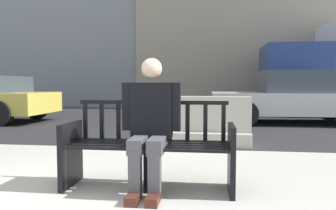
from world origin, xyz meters
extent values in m
plane|color=#B7B2A8|center=(0.00, 0.00, 0.00)|extent=(200.00, 200.00, 0.00)
cube|color=#28282B|center=(0.00, 8.70, 0.00)|extent=(120.00, 12.00, 0.01)
cube|color=black|center=(-0.04, 0.66, 0.33)|extent=(0.05, 0.51, 0.66)
cube|color=black|center=(1.60, 0.66, 0.33)|extent=(0.05, 0.51, 0.66)
cube|color=black|center=(0.78, 0.66, 0.22)|extent=(0.04, 0.32, 0.45)
cube|color=black|center=(0.78, 0.43, 0.45)|extent=(1.60, 0.08, 0.02)
cube|color=black|center=(0.78, 0.54, 0.45)|extent=(1.60, 0.08, 0.02)
cube|color=black|center=(0.78, 0.66, 0.45)|extent=(1.60, 0.08, 0.02)
cube|color=black|center=(0.78, 0.77, 0.45)|extent=(1.60, 0.08, 0.02)
cube|color=black|center=(0.78, 0.89, 0.45)|extent=(1.60, 0.08, 0.02)
cube|color=black|center=(0.78, 0.90, 0.86)|extent=(1.60, 0.04, 0.04)
cube|color=black|center=(0.03, 0.90, 0.65)|extent=(0.04, 0.03, 0.38)
cube|color=black|center=(0.21, 0.90, 0.65)|extent=(0.04, 0.03, 0.38)
cube|color=black|center=(0.40, 0.90, 0.65)|extent=(0.04, 0.03, 0.38)
cube|color=black|center=(0.59, 0.90, 0.65)|extent=(0.04, 0.03, 0.38)
cube|color=black|center=(0.78, 0.90, 0.65)|extent=(0.04, 0.03, 0.38)
cube|color=black|center=(0.96, 0.90, 0.65)|extent=(0.04, 0.03, 0.38)
cube|color=black|center=(1.15, 0.90, 0.65)|extent=(0.04, 0.03, 0.38)
cube|color=black|center=(1.34, 0.90, 0.65)|extent=(0.04, 0.03, 0.38)
cube|color=black|center=(1.53, 0.90, 0.65)|extent=(0.04, 0.03, 0.38)
cube|color=black|center=(-0.04, 0.64, 0.65)|extent=(0.05, 0.46, 0.03)
cube|color=black|center=(1.60, 0.64, 0.65)|extent=(0.05, 0.46, 0.03)
cube|color=black|center=(0.80, 0.73, 0.79)|extent=(0.40, 0.24, 0.56)
sphere|color=beige|center=(0.80, 0.71, 1.21)|extent=(0.21, 0.21, 0.21)
cube|color=#4C4C51|center=(0.71, 0.51, 0.48)|extent=(0.14, 0.44, 0.14)
cube|color=#4C4C51|center=(0.89, 0.51, 0.48)|extent=(0.14, 0.44, 0.14)
cube|color=#4C4C51|center=(0.71, 0.34, 0.23)|extent=(0.11, 0.11, 0.45)
cube|color=#4C4C51|center=(0.89, 0.34, 0.23)|extent=(0.11, 0.11, 0.45)
cube|color=#4C2319|center=(0.71, 0.26, 0.04)|extent=(0.11, 0.26, 0.08)
cube|color=#4C2319|center=(0.89, 0.26, 0.04)|extent=(0.11, 0.26, 0.08)
cube|color=black|center=(0.56, 0.70, 0.83)|extent=(0.09, 0.12, 0.48)
cube|color=black|center=(1.05, 0.70, 0.83)|extent=(0.09, 0.12, 0.48)
cube|color=#ADA89E|center=(1.07, 3.14, 0.12)|extent=(2.02, 0.73, 0.24)
cube|color=#ADA89E|center=(1.07, 3.14, 0.54)|extent=(2.01, 0.35, 0.60)
cylinder|color=black|center=(-3.79, 4.93, 0.32)|extent=(0.64, 0.23, 0.64)
cylinder|color=black|center=(-3.76, 6.61, 0.32)|extent=(0.64, 0.23, 0.64)
cube|color=silver|center=(3.51, 6.53, 0.54)|extent=(4.22, 1.89, 0.56)
cube|color=#38424C|center=(3.67, 6.53, 1.11)|extent=(1.90, 1.63, 0.58)
cylinder|color=black|center=(2.23, 5.65, 0.32)|extent=(0.64, 0.23, 0.64)
cylinder|color=black|center=(2.19, 7.35, 0.32)|extent=(0.64, 0.23, 0.64)
cylinder|color=black|center=(4.78, 7.41, 0.32)|extent=(0.64, 0.23, 0.64)
cube|color=navy|center=(4.18, 9.16, 1.45)|extent=(2.02, 2.22, 1.80)
cylinder|color=black|center=(3.97, 8.14, 0.45)|extent=(0.90, 0.29, 0.90)
cylinder|color=black|center=(3.99, 10.18, 0.45)|extent=(0.90, 0.29, 0.90)
camera|label=1|loc=(1.39, -2.53, 1.06)|focal=35.00mm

